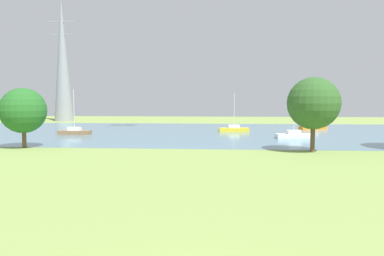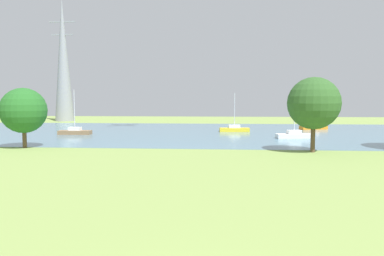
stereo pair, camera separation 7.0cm
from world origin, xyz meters
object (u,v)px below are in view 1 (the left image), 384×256
sailboat_white (294,135)px  sailboat_orange (313,127)px  sailboat_yellow (234,129)px  electricity_pylon (63,59)px  tree_west_far (314,103)px  tree_east_near (23,111)px  sailboat_brown (74,132)px

sailboat_white → sailboat_orange: sailboat_white is taller
sailboat_yellow → electricity_pylon: size_ratio=0.21×
tree_west_far → sailboat_orange: bearing=76.0°
sailboat_yellow → electricity_pylon: 49.85m
tree_west_far → sailboat_white: bearing=86.9°
sailboat_white → tree_east_near: 33.61m
sailboat_yellow → electricity_pylon: electricity_pylon is taller
sailboat_orange → sailboat_yellow: 15.02m
sailboat_white → sailboat_yellow: sailboat_white is taller
sailboat_orange → tree_west_far: (-7.01, -28.01, 4.43)m
sailboat_brown → sailboat_orange: bearing=17.9°
sailboat_brown → sailboat_orange: 39.84m
sailboat_orange → tree_west_far: bearing=-104.0°
sailboat_yellow → electricity_pylon: bearing=146.7°
sailboat_yellow → tree_west_far: (6.94, -22.44, 4.42)m
sailboat_orange → tree_west_far: 29.21m
sailboat_orange → sailboat_yellow: bearing=-158.2°
sailboat_orange → tree_west_far: tree_west_far is taller
tree_west_far → electricity_pylon: 68.26m
sailboat_white → sailboat_yellow: size_ratio=1.06×
sailboat_brown → electricity_pylon: bearing=115.9°
sailboat_brown → sailboat_white: bearing=-5.1°
electricity_pylon → tree_west_far: bearing=-46.1°
sailboat_orange → tree_east_near: tree_east_near is taller
tree_east_near → sailboat_white: bearing=21.1°
tree_east_near → tree_west_far: (30.48, -0.92, 0.82)m
sailboat_brown → tree_west_far: (30.90, -15.74, 4.42)m
tree_east_near → electricity_pylon: electricity_pylon is taller
sailboat_orange → tree_east_near: 46.39m
tree_east_near → electricity_pylon: size_ratio=0.22×
sailboat_brown → sailboat_white: 31.73m
sailboat_white → tree_west_far: (-0.70, -12.93, 4.42)m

